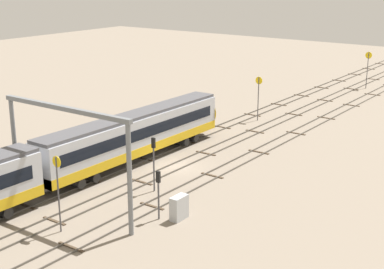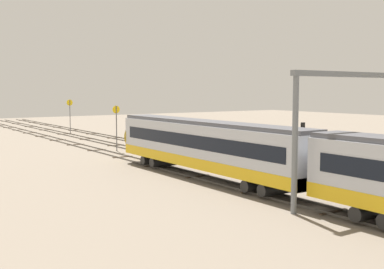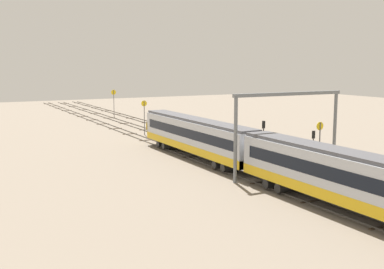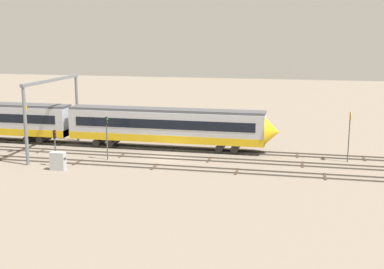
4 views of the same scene
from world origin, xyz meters
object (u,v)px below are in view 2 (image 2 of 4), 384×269
Objects in this scene: signal_light_trackside_departure at (302,143)px; signal_light_trackside_approach at (376,151)px; speed_sign_near_foreground at (116,122)px; overhead_gantry at (363,110)px; speed_sign_mid_trackside at (70,111)px; relay_cabinet at (375,168)px.

signal_light_trackside_approach is at bearing -136.95° from signal_light_trackside_departure.
overhead_gantry is at bearing -176.12° from speed_sign_near_foreground.
speed_sign_near_foreground is at bearing 171.53° from speed_sign_mid_trackside.
signal_light_trackside_approach is 2.06× the size of relay_cabinet.
overhead_gantry is 7.05× the size of relay_cabinet.
speed_sign_near_foreground is 26.63m from signal_light_trackside_departure.
speed_sign_mid_trackside is 53.99m from signal_light_trackside_departure.
speed_sign_mid_trackside is (27.77, -4.14, 0.27)m from speed_sign_near_foreground.
speed_sign_mid_trackside is at bearing 0.54° from signal_light_trackside_departure.
signal_light_trackside_departure reaches higher than signal_light_trackside_approach.
relay_cabinet is (0.89, -1.28, -1.65)m from signal_light_trackside_approach.
speed_sign_mid_trackside is 58.42m from signal_light_trackside_approach.
speed_sign_near_foreground is 31.67m from signal_light_trackside_approach.
speed_sign_near_foreground is 31.30m from relay_cabinet.
relay_cabinet is (-3.36, -5.24, -2.20)m from signal_light_trackside_departure.
signal_light_trackside_approach is at bearing -164.21° from speed_sign_near_foreground.
overhead_gantry is 10.13m from relay_cabinet.
overhead_gantry reaches higher than signal_light_trackside_approach.
speed_sign_near_foreground is at bearing 15.79° from signal_light_trackside_approach.
signal_light_trackside_departure is 6.60m from relay_cabinet.
overhead_gantry is at bearing 162.57° from signal_light_trackside_departure.
overhead_gantry is 33.90m from speed_sign_near_foreground.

